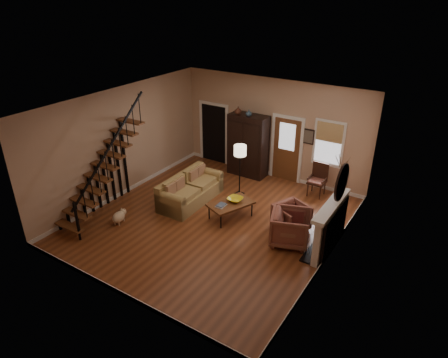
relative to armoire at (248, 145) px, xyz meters
The scene contains 15 objects.
room 1.49m from the armoire, 78.37° to the right, with size 7.00×7.33×3.30m.
staircase 4.94m from the armoire, 115.05° to the right, with size 0.94×2.80×3.20m, color brown, non-canonical shape.
fireplace 4.67m from the armoire, 34.69° to the right, with size 0.33×1.95×2.30m.
armoire is the anchor object (origin of this frame).
vase_a 1.23m from the armoire, 164.05° to the right, with size 0.24×0.24×0.25m, color #4C2619.
vase_b 1.16m from the armoire, 63.43° to the right, with size 0.20×0.20×0.21m, color #334C60.
sofa 2.72m from the armoire, 100.24° to the right, with size 0.95×2.20×0.82m, color #9E8047, non-canonical shape.
coffee_table 3.04m from the armoire, 69.69° to the right, with size 0.72×1.23×0.47m, color brown, non-canonical shape.
bowl 2.85m from the armoire, 67.67° to the right, with size 0.42×0.42×0.10m, color yellow.
books 3.22m from the armoire, 73.61° to the right, with size 0.22×0.31×0.06m, color beige, non-canonical shape.
armchair_left 4.18m from the armoire, 45.61° to the right, with size 0.92×0.95×0.86m, color maroon.
armchair_right 3.66m from the armoire, 41.74° to the right, with size 0.79×0.81×0.74m, color maroon.
floor_lamp 1.55m from the armoire, 69.81° to the right, with size 0.37×0.37×1.63m, color black, non-canonical shape.
side_chair 2.61m from the armoire, ahead, with size 0.54×0.54×1.02m, color black, non-canonical shape.
dog 4.93m from the armoire, 106.71° to the right, with size 0.29×0.49×0.35m, color beige, non-canonical shape.
Camera 1 is at (5.33, -7.78, 5.93)m, focal length 32.00 mm.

